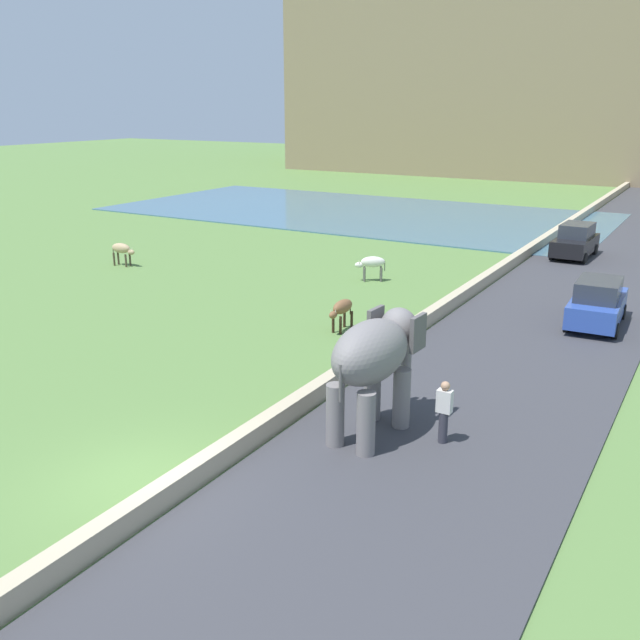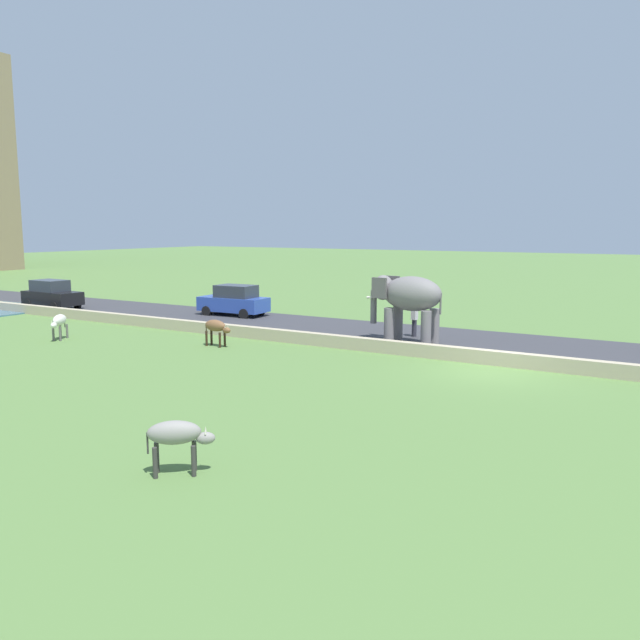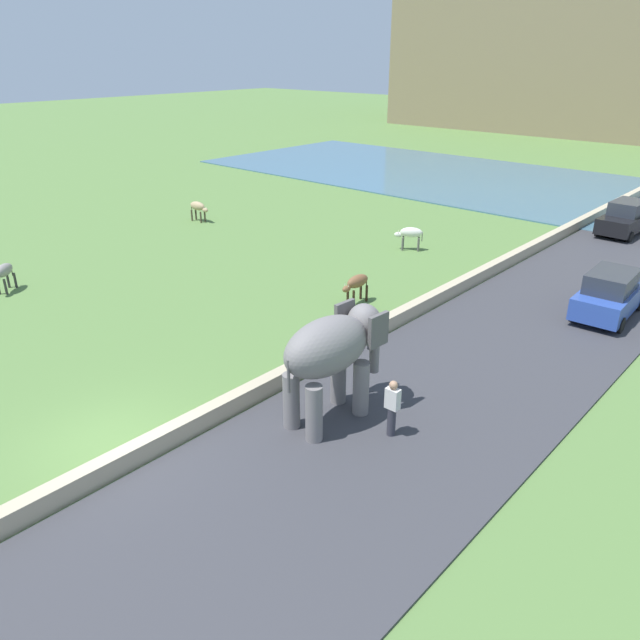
{
  "view_description": "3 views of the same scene",
  "coord_description": "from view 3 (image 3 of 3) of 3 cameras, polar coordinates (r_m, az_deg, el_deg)",
  "views": [
    {
      "loc": [
        10.33,
        -9.71,
        7.9
      ],
      "look_at": [
        -0.4,
        8.55,
        1.31
      ],
      "focal_mm": 39.47,
      "sensor_mm": 36.0,
      "label": 1
    },
    {
      "loc": [
        -22.0,
        -6.1,
        5.07
      ],
      "look_at": [
        -0.87,
        6.47,
        1.48
      ],
      "focal_mm": 35.71,
      "sensor_mm": 36.0,
      "label": 2
    },
    {
      "loc": [
        12.52,
        -6.05,
        9.13
      ],
      "look_at": [
        1.49,
        6.3,
        1.76
      ],
      "focal_mm": 34.26,
      "sensor_mm": 36.0,
      "label": 3
    }
  ],
  "objects": [
    {
      "name": "elephant",
      "position": [
        15.71,
        1.24,
        -2.87
      ],
      "size": [
        1.56,
        3.51,
        2.99
      ],
      "color": "slate",
      "rests_on": "ground"
    },
    {
      "name": "car_black",
      "position": [
        36.72,
        26.62,
        8.5
      ],
      "size": [
        1.88,
        4.04,
        1.8
      ],
      "color": "black",
      "rests_on": "ground"
    },
    {
      "name": "road_surface",
      "position": [
        28.6,
        24.29,
        3.24
      ],
      "size": [
        7.0,
        120.0,
        0.06
      ],
      "primitive_type": "cube",
      "color": "#38383D",
      "rests_on": "ground"
    },
    {
      "name": "cow_tan",
      "position": [
        36.27,
        -11.31,
        10.3
      ],
      "size": [
        1.4,
        0.51,
        1.15
      ],
      "color": "tan",
      "rests_on": "ground"
    },
    {
      "name": "ground_plane",
      "position": [
        16.63,
        -18.96,
        -10.81
      ],
      "size": [
        220.0,
        220.0,
        0.0
      ],
      "primitive_type": "plane",
      "color": "#567A3D"
    },
    {
      "name": "barrier_wall",
      "position": [
        28.02,
        15.74,
        4.62
      ],
      "size": [
        0.4,
        110.0,
        0.54
      ],
      "primitive_type": "cube",
      "color": "tan",
      "rests_on": "ground"
    },
    {
      "name": "lake",
      "position": [
        51.26,
        10.17,
        13.4
      ],
      "size": [
        36.0,
        18.0,
        0.08
      ],
      "primitive_type": "cube",
      "color": "#426B84",
      "rests_on": "ground"
    },
    {
      "name": "car_blue",
      "position": [
        24.84,
        25.46,
        2.21
      ],
      "size": [
        1.94,
        4.07,
        1.8
      ],
      "color": "#2D4CA8",
      "rests_on": "ground"
    },
    {
      "name": "cow_brown",
      "position": [
        23.72,
        3.44,
        3.47
      ],
      "size": [
        0.5,
        1.4,
        1.15
      ],
      "color": "brown",
      "rests_on": "ground"
    },
    {
      "name": "person_beside_elephant",
      "position": [
        15.63,
        6.76,
        -8.11
      ],
      "size": [
        0.36,
        0.22,
        1.63
      ],
      "color": "#33333D",
      "rests_on": "ground"
    },
    {
      "name": "cow_white",
      "position": [
        30.6,
        8.42,
        7.99
      ],
      "size": [
        1.37,
        0.99,
        1.15
      ],
      "color": "silver",
      "rests_on": "ground"
    },
    {
      "name": "cow_grey",
      "position": [
        28.0,
        -27.46,
        3.99
      ],
      "size": [
        1.13,
        1.29,
        1.15
      ],
      "color": "gray",
      "rests_on": "ground"
    }
  ]
}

